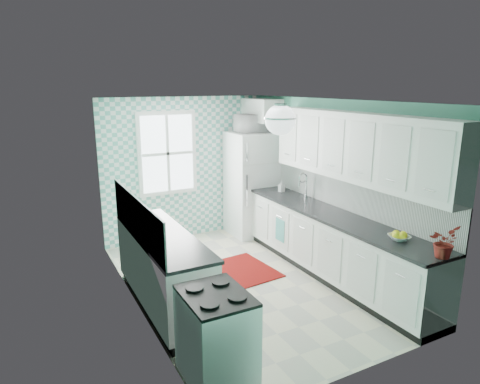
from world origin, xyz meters
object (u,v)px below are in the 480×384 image
sink (297,200)px  microwave (253,123)px  stove (216,336)px  fridge (252,184)px  fruit_bowl (399,238)px  potted_plant (444,242)px  ceiling_light (280,120)px

sink → microwave: 1.68m
stove → microwave: 4.42m
fridge → microwave: bearing=52.5°
fridge → sink: fridge is taller
microwave → fruit_bowl: bearing=89.9°
potted_plant → microwave: (-0.09, 3.91, 0.92)m
potted_plant → fridge: bearing=91.3°
fruit_bowl → fridge: bearing=91.5°
potted_plant → sink: bearing=89.9°
sink → stove: bearing=-138.7°
stove → potted_plant: 2.53m
fridge → stove: 4.16m
ceiling_light → fruit_bowl: bearing=-32.1°
ceiling_light → potted_plant: ceiling_light is taller
fruit_bowl → potted_plant: 0.59m
sink → fruit_bowl: sink is taller
stove → fruit_bowl: bearing=2.7°
fridge → sink: bearing=-86.7°
stove → sink: (2.40, 2.16, 0.48)m
ceiling_light → microwave: ceiling_light is taller
ceiling_light → potted_plant: bearing=-47.8°
ceiling_light → fruit_bowl: ceiling_light is taller
sink → potted_plant: 2.64m
ceiling_light → sink: bearing=47.5°
ceiling_light → stove: 2.38m
sink → fruit_bowl: (-0.00, -2.07, 0.04)m
ceiling_light → sink: size_ratio=0.66×
fridge → fruit_bowl: bearing=-89.4°
fridge → potted_plant: fridge is taller
ceiling_light → stove: (-1.20, -0.84, -1.87)m
sink → fruit_bowl: size_ratio=2.25×
ceiling_light → potted_plant: 2.16m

